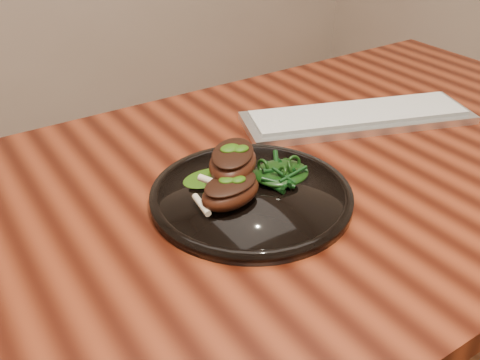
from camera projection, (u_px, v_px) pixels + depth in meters
name	position (u px, v px, depth m)	size (l,w,h in m)	color
desk	(268.00, 219.00, 0.92)	(1.60, 0.80, 0.75)	#320E06
plate	(251.00, 195.00, 0.82)	(0.31, 0.31, 0.02)	black
lamb_chop_front	(230.00, 191.00, 0.78)	(0.11, 0.09, 0.05)	#3D170B
lamb_chop_back	(233.00, 161.00, 0.81)	(0.13, 0.13, 0.05)	#3D170B
herb_smear	(207.00, 178.00, 0.84)	(0.08, 0.05, 0.01)	#1A4107
greens_heap	(281.00, 170.00, 0.84)	(0.09, 0.09, 0.03)	black
keyboard	(358.00, 117.00, 1.06)	(0.48, 0.29, 0.02)	silver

